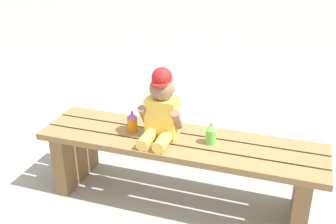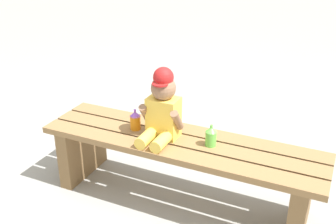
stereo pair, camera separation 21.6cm
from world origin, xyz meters
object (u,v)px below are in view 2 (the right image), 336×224
child_figure (162,108)px  sippy_cup_right (211,136)px  park_bench (180,159)px  sippy_cup_left (135,120)px

child_figure → sippy_cup_right: bearing=4.8°
park_bench → sippy_cup_left: 0.34m
sippy_cup_left → sippy_cup_right: bearing=0.0°
child_figure → sippy_cup_right: (0.28, 0.02, -0.12)m
park_bench → sippy_cup_right: 0.25m
park_bench → sippy_cup_right: (0.17, 0.01, 0.18)m
sippy_cup_left → sippy_cup_right: same height
child_figure → sippy_cup_right: size_ratio=3.26×
sippy_cup_left → child_figure: bearing=-7.3°
sippy_cup_right → park_bench: bearing=-176.6°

